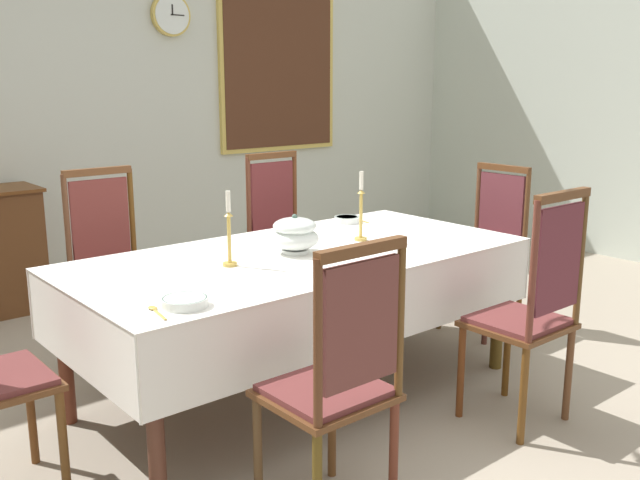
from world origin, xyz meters
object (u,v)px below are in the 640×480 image
Objects in this scene: chair_north_b at (283,238)px; soup_tureen at (295,234)px; candlestick_east at (361,212)px; spoon_primary at (154,310)px; chair_south_b at (531,307)px; mounted_clock at (171,15)px; chair_south_a at (337,379)px; candlestick_west at (229,236)px; chair_head_east at (488,245)px; bowl_near_right at (347,219)px; framed_painting at (279,69)px; dining_table at (300,266)px; spoon_secondary at (357,219)px; bowl_near_left at (185,301)px; chair_north_a at (112,268)px.

soup_tureen is (-0.66, -0.98, 0.28)m from chair_north_b.
candlestick_east is at bearing -0.00° from soup_tureen.
spoon_primary is (-1.45, -0.39, -0.15)m from candlestick_east.
mounted_clock reaches higher than chair_south_b.
chair_south_a is at bearing -45.06° from spoon_primary.
spoon_primary is at bearing -146.95° from candlestick_west.
chair_south_a reaches higher than chair_head_east.
chair_south_b reaches higher than spoon_primary.
chair_head_east reaches higher than bowl_near_right.
mounted_clock is at bearing 73.06° from soup_tureen.
mounted_clock is (0.83, 2.72, 1.30)m from soup_tureen.
framed_painting reaches higher than candlestick_east.
chair_south_a is (-0.60, -0.97, -0.13)m from dining_table.
spoon_secondary is (0.11, 0.03, -0.02)m from bowl_near_right.
mounted_clock is at bearing 61.51° from bowl_near_left.
bowl_near_left is (-2.49, -0.41, 0.23)m from chair_head_east.
chair_south_a is at bearing 113.94° from chair_head_east.
chair_head_east is 3.25m from mounted_clock.
chair_north_b reaches higher than chair_head_east.
chair_south_b is 1.47m from candlestick_west.
soup_tureen is 0.65× the size of candlestick_east.
chair_north_a is 1.46m from candlestick_east.
bowl_near_right is (-0.89, 0.42, 0.23)m from chair_head_east.
mounted_clock is 1.20m from framed_painting.
dining_table is 1.00m from bowl_near_left.
candlestick_east is at bearing 43.38° from chair_south_a.
candlestick_east reaches higher than candlestick_west.
spoon_primary is (-0.42, -1.36, 0.19)m from chair_north_a.
soup_tureen is 1.35× the size of bowl_near_left.
soup_tureen is at bearing -125.54° from framed_painting.
soup_tureen is 1.57× the size of bowl_near_right.
dining_table is 13.42× the size of spoon_primary.
chair_south_b is at bearing -55.92° from soup_tureen.
candlestick_east is at bearing 24.06° from spoon_primary.
chair_south_b is 3.04× the size of candlestick_east.
chair_south_a is 1.23m from chair_south_b.
framed_painting is at bearing 70.82° from chair_south_b.
soup_tureen is 0.47m from candlestick_east.
dining_table is 1.16m from chair_south_b.
chair_south_b is (1.23, -0.00, 0.02)m from chair_south_a.
bowl_near_right is at bearing 64.86° from chair_head_east.
soup_tureen is at bearing 90.00° from chair_head_east.
candlestick_west is 1.33m from spoon_secondary.
chair_north_a reaches higher than spoon_primary.
mounted_clock is at bearing 69.30° from chair_south_a.
chair_south_b is 1.06× the size of chair_head_east.
chair_south_a is 4.46× the size of soup_tureen.
chair_north_b reaches higher than bowl_near_right.
mounted_clock is (0.37, 2.72, 1.24)m from candlestick_east.
chair_north_b is 3.37× the size of mounted_clock.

